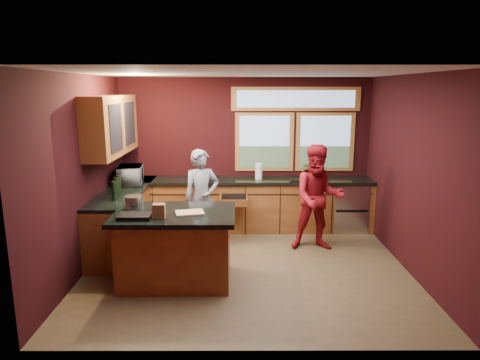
{
  "coord_description": "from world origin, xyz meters",
  "views": [
    {
      "loc": [
        -0.11,
        -5.72,
        2.51
      ],
      "look_at": [
        -0.1,
        0.4,
        1.19
      ],
      "focal_mm": 32.0,
      "sensor_mm": 36.0,
      "label": 1
    }
  ],
  "objects_px": {
    "island": "(176,246)",
    "cutting_board": "(190,213)",
    "stock_pot": "(134,202)",
    "person_grey": "(202,198)",
    "person_red": "(318,198)"
  },
  "relations": [
    {
      "from": "person_grey",
      "to": "cutting_board",
      "type": "xyz_separation_m",
      "value": [
        -0.03,
        -1.37,
        0.17
      ]
    },
    {
      "from": "island",
      "to": "stock_pot",
      "type": "distance_m",
      "value": 0.8
    },
    {
      "from": "island",
      "to": "person_grey",
      "type": "relative_size",
      "value": 0.99
    },
    {
      "from": "person_grey",
      "to": "person_red",
      "type": "height_order",
      "value": "person_red"
    },
    {
      "from": "person_red",
      "to": "person_grey",
      "type": "bearing_deg",
      "value": 176.6
    },
    {
      "from": "stock_pot",
      "to": "person_grey",
      "type": "bearing_deg",
      "value": 56.24
    },
    {
      "from": "cutting_board",
      "to": "stock_pot",
      "type": "height_order",
      "value": "stock_pot"
    },
    {
      "from": "island",
      "to": "person_grey",
      "type": "distance_m",
      "value": 1.38
    },
    {
      "from": "person_grey",
      "to": "person_red",
      "type": "relative_size",
      "value": 0.94
    },
    {
      "from": "island",
      "to": "cutting_board",
      "type": "relative_size",
      "value": 4.43
    },
    {
      "from": "person_red",
      "to": "stock_pot",
      "type": "height_order",
      "value": "person_red"
    },
    {
      "from": "island",
      "to": "person_red",
      "type": "relative_size",
      "value": 0.93
    },
    {
      "from": "island",
      "to": "cutting_board",
      "type": "bearing_deg",
      "value": -14.04
    },
    {
      "from": "cutting_board",
      "to": "person_grey",
      "type": "bearing_deg",
      "value": 88.65
    },
    {
      "from": "island",
      "to": "person_red",
      "type": "height_order",
      "value": "person_red"
    }
  ]
}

